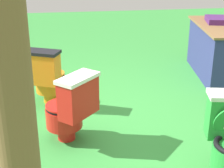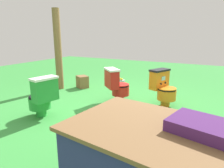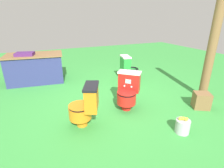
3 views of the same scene
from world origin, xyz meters
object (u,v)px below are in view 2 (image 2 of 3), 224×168
toilet_red (117,85)px  wooden_post (58,50)px  small_crate (82,82)px  lemon_bucket (121,84)px  toilet_orange (163,87)px  toilet_green (42,97)px

toilet_red → wooden_post: 1.93m
small_crate → lemon_bucket: bearing=-153.9°
toilet_orange → small_crate: (2.26, -0.35, -0.21)m
toilet_green → toilet_red: same height
toilet_orange → toilet_red: (0.92, 0.26, 0.00)m
wooden_post → lemon_bucket: size_ratio=7.36×
wooden_post → small_crate: bearing=-142.6°
wooden_post → toilet_green: bearing=123.5°
toilet_green → lemon_bucket: bearing=3.2°
toilet_green → small_crate: toilet_green is taller
small_crate → lemon_bucket: 1.04m
toilet_green → wooden_post: (1.04, -1.58, 0.64)m
lemon_bucket → toilet_green: bearing=81.6°
toilet_green → toilet_orange: bearing=-35.1°
toilet_red → lemon_bucket: bearing=153.4°
toilet_green → small_crate: (0.58, -1.93, -0.21)m
toilet_red → toilet_green: bearing=-77.4°
toilet_orange → toilet_green: same height
small_crate → lemon_bucket: small_crate is taller
small_crate → lemon_bucket: size_ratio=1.16×
toilet_red → small_crate: bearing=-161.9°
small_crate → toilet_orange: bearing=171.3°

